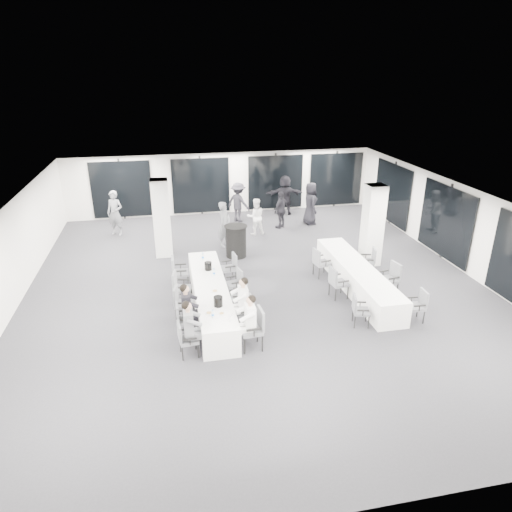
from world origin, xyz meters
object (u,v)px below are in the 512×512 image
at_px(chair_main_left_fourth, 180,286).
at_px(chair_side_left_far, 320,261).
at_px(cocktail_table, 236,241).
at_px(chair_side_right_mid, 391,277).
at_px(chair_side_left_near, 359,309).
at_px(chair_main_left_second, 183,318).
at_px(chair_main_right_fourth, 236,281).
at_px(chair_side_right_far, 369,259).
at_px(standing_guest_h, 378,212).
at_px(banquet_table_side, 357,277).
at_px(standing_guest_a, 224,221).
at_px(standing_guest_g, 115,210).
at_px(chair_main_left_far, 178,270).
at_px(ice_bucket_near, 218,301).
at_px(banquet_table_main, 211,297).
at_px(standing_guest_b, 256,214).
at_px(standing_guest_d, 281,207).
at_px(chair_main_right_near, 255,326).
at_px(standing_guest_f, 285,192).
at_px(chair_main_left_near, 185,337).
at_px(chair_main_right_far, 231,266).
at_px(chair_side_right_near, 418,304).
at_px(standing_guest_e, 310,201).
at_px(chair_main_right_second, 247,310).
at_px(chair_main_right_mid, 242,295).
at_px(ice_bucket_far, 208,266).
at_px(chair_main_left_mid, 181,301).
at_px(standing_guest_c, 238,200).
at_px(chair_side_left_mid, 337,281).

xyz_separation_m(chair_main_left_fourth, chair_side_left_far, (4.55, 0.98, -0.01)).
bearing_deg(cocktail_table, chair_side_right_mid, -43.52).
bearing_deg(chair_side_left_near, chair_main_left_second, -81.00).
bearing_deg(chair_main_right_fourth, chair_side_right_far, -94.02).
bearing_deg(chair_main_right_fourth, standing_guest_h, -69.76).
height_order(banquet_table_side, standing_guest_a, standing_guest_a).
relative_size(chair_main_left_fourth, standing_guest_g, 0.47).
bearing_deg(chair_side_right_mid, standing_guest_g, 40.54).
xyz_separation_m(chair_main_left_far, ice_bucket_near, (0.91, -2.86, 0.32)).
height_order(banquet_table_main, standing_guest_b, standing_guest_b).
height_order(cocktail_table, standing_guest_d, standing_guest_d).
relative_size(chair_main_right_near, standing_guest_f, 0.50).
bearing_deg(chair_main_left_near, standing_guest_b, 152.21).
distance_m(chair_main_right_near, chair_main_right_far, 3.87).
relative_size(chair_side_right_near, standing_guest_e, 0.43).
relative_size(chair_main_left_far, chair_side_right_near, 1.10).
xyz_separation_m(chair_main_right_near, chair_side_right_mid, (4.54, 1.99, -0.02)).
distance_m(chair_main_right_second, chair_main_right_mid, 0.82).
distance_m(chair_main_left_second, chair_main_right_fourth, 2.50).
height_order(chair_main_right_far, standing_guest_g, standing_guest_g).
distance_m(chair_main_right_far, chair_side_right_mid, 4.93).
bearing_deg(chair_main_right_far, banquet_table_side, -116.92).
bearing_deg(chair_main_right_near, chair_side_left_near, -84.10).
bearing_deg(standing_guest_f, chair_main_left_near, 69.35).
bearing_deg(standing_guest_b, chair_main_left_far, 51.45).
bearing_deg(ice_bucket_far, chair_main_left_fourth, -148.66).
xyz_separation_m(chair_main_left_fourth, standing_guest_b, (3.31, 5.40, 0.29)).
relative_size(chair_main_left_mid, ice_bucket_near, 3.67).
relative_size(standing_guest_a, ice_bucket_far, 7.96).
bearing_deg(cocktail_table, chair_side_left_near, -65.82).
distance_m(chair_main_left_fourth, ice_bucket_far, 1.08).
height_order(chair_main_left_second, standing_guest_h, standing_guest_h).
xyz_separation_m(chair_main_right_second, standing_guest_b, (1.65, 7.05, 0.35)).
bearing_deg(chair_main_left_fourth, standing_guest_e, 148.07).
xyz_separation_m(chair_main_left_mid, chair_main_right_fourth, (1.66, 1.04, -0.06)).
relative_size(chair_side_right_far, standing_guest_h, 0.46).
bearing_deg(ice_bucket_far, ice_bucket_near, -89.50).
xyz_separation_m(cocktail_table, standing_guest_c, (0.75, 3.97, 0.41)).
height_order(banquet_table_main, chair_main_left_far, chair_main_left_far).
height_order(chair_main_left_second, chair_side_right_mid, chair_side_right_mid).
distance_m(chair_main_left_fourth, standing_guest_f, 9.37).
bearing_deg(standing_guest_d, banquet_table_side, 56.84).
xyz_separation_m(cocktail_table, standing_guest_g, (-4.41, 3.26, 0.45)).
relative_size(chair_main_left_fourth, chair_side_left_mid, 1.02).
bearing_deg(standing_guest_a, cocktail_table, -131.00).
bearing_deg(chair_main_left_near, standing_guest_h, 125.32).
xyz_separation_m(chair_side_left_mid, standing_guest_g, (-6.81, 7.03, 0.49)).
bearing_deg(chair_main_left_mid, standing_guest_e, 152.86).
relative_size(chair_main_right_mid, chair_side_right_mid, 0.91).
relative_size(standing_guest_c, standing_guest_h, 1.00).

